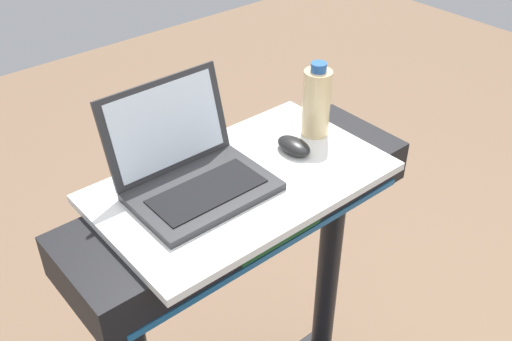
% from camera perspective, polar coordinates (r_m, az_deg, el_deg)
% --- Properties ---
extents(desk_board, '(0.69, 0.41, 0.02)m').
position_cam_1_polar(desk_board, '(1.39, -1.33, -1.11)').
color(desk_board, white).
rests_on(desk_board, treadmill_base).
extents(laptop, '(0.31, 0.27, 0.22)m').
position_cam_1_polar(laptop, '(1.34, -6.29, 0.11)').
color(laptop, '#2D2D30').
rests_on(laptop, desk_board).
extents(computer_mouse, '(0.06, 0.10, 0.03)m').
position_cam_1_polar(computer_mouse, '(1.47, 3.67, 2.40)').
color(computer_mouse, black).
rests_on(computer_mouse, desk_board).
extents(water_bottle, '(0.07, 0.07, 0.20)m').
position_cam_1_polar(water_bottle, '(1.51, 5.85, 6.61)').
color(water_bottle, beige).
rests_on(water_bottle, desk_board).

